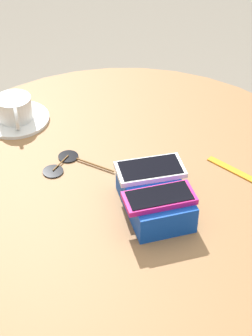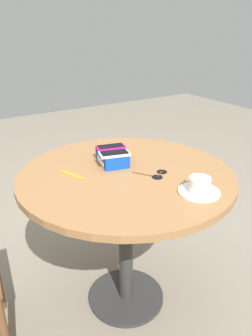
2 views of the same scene
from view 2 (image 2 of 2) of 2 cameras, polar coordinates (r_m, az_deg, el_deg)
ground_plane at (r=1.87m, az=0.00°, el=-21.58°), size 8.00×8.00×0.00m
round_table at (r=1.50m, az=0.00°, el=-4.76°), size 0.95×0.95×0.73m
phone_box at (r=1.53m, az=-2.43°, el=1.88°), size 0.19×0.15×0.06m
phone_magenta at (r=1.55m, az=-2.68°, el=3.65°), size 0.09×0.14×0.01m
phone_white at (r=1.47m, az=-2.04°, el=2.52°), size 0.10×0.15×0.01m
saucer at (r=1.30m, az=12.59°, el=-4.07°), size 0.16×0.16×0.01m
coffee_cup at (r=1.29m, az=12.65°, el=-2.72°), size 0.12×0.09×0.06m
lanyard_strap at (r=1.44m, az=-9.39°, el=-1.15°), size 0.13×0.06×0.00m
sunglasses at (r=1.42m, az=5.56°, el=-1.11°), size 0.12×0.14×0.01m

